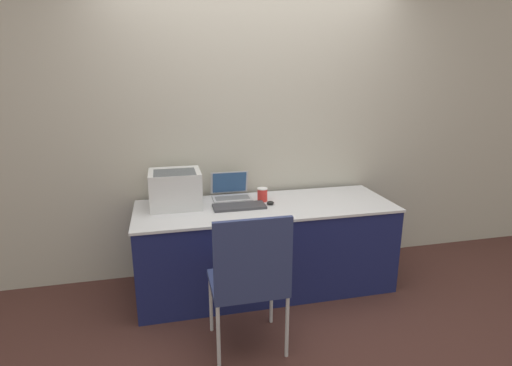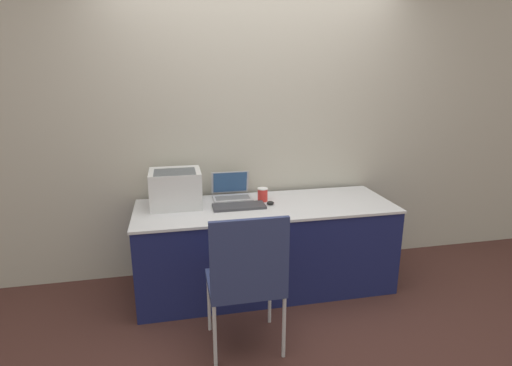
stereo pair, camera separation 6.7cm
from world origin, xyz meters
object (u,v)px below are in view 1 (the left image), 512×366
Objects in this scene: printer at (175,188)px; laptop_left at (231,192)px; external_keyboard at (239,206)px; chair at (250,275)px; mouse at (270,203)px; coffee_cup at (262,195)px.

printer reaches higher than laptop_left.
external_keyboard is 0.43× the size of chair.
printer is 0.77m from mouse.
printer reaches higher than mouse.
coffee_cup is (0.22, 0.12, 0.05)m from external_keyboard.
mouse is at bearing -42.27° from laptop_left.
laptop_left is 0.28m from coffee_cup.
chair is at bearing -108.71° from coffee_cup.
printer is at bearing 169.68° from mouse.
laptop_left is 2.89× the size of coffee_cup.
chair reaches higher than mouse.
laptop_left is at bearing 14.15° from printer.
external_keyboard is 3.71× the size of coffee_cup.
mouse is (0.74, -0.14, -0.14)m from printer.
external_keyboard is 0.80m from chair.
printer is 1.24× the size of laptop_left.
external_keyboard is at bearing -177.36° from mouse.
chair reaches higher than laptop_left.
laptop_left is 5.32× the size of mouse.
coffee_cup is at bearing 29.22° from external_keyboard.
chair is at bearing -66.51° from printer.
laptop_left reaches higher than external_keyboard.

